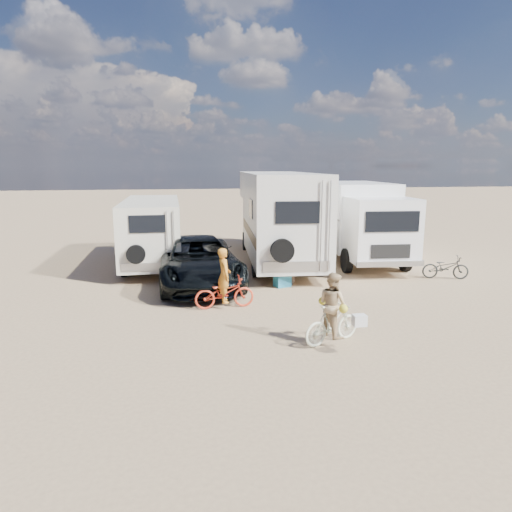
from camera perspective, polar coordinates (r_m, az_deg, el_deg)
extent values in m
plane|color=tan|center=(12.86, 7.94, -7.09)|extent=(140.00, 140.00, 0.00)
imported|color=black|center=(15.70, -7.31, -0.65)|extent=(3.01, 5.97, 1.62)
imported|color=red|center=(13.08, -4.00, -4.63)|extent=(1.75, 0.72, 0.90)
imported|color=beige|center=(10.67, 9.56, -8.39)|extent=(1.60, 1.00, 0.93)
imported|color=orange|center=(12.99, -4.02, -3.20)|extent=(0.42, 0.60, 1.57)
imported|color=tan|center=(10.58, 9.61, -6.96)|extent=(0.80, 0.89, 1.49)
imported|color=#232523|center=(17.77, 22.74, -1.32)|extent=(1.71, 1.02, 0.85)
cube|color=teal|center=(15.41, 3.32, -3.12)|extent=(0.60, 0.51, 0.41)
cube|color=#88684F|center=(15.87, 4.07, -2.85)|extent=(0.54, 0.54, 0.33)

